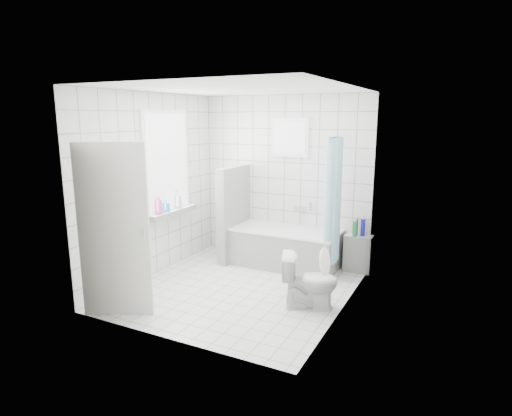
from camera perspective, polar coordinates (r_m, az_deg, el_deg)
The scene contains 19 objects.
ground at distance 5.86m, azimuth -2.19°, elevation -10.68°, with size 3.00×3.00×0.00m, color white.
ceiling at distance 5.41m, azimuth -2.42°, elevation 15.61°, with size 3.00×3.00×0.00m, color white.
wall_back at distance 6.83m, azimuth 3.79°, elevation 3.92°, with size 2.80×0.02×2.60m, color white.
wall_front at distance 4.27m, azimuth -12.06°, elevation -1.28°, with size 2.80×0.02×2.60m, color white.
wall_left at distance 6.28m, azimuth -13.58°, elevation 2.89°, with size 0.02×3.00×2.60m, color white.
wall_right at distance 4.98m, azimuth 11.96°, elevation 0.63°, with size 0.02×3.00×2.60m, color white.
window_left at distance 6.44m, azimuth -11.69°, elevation 5.90°, with size 0.01×0.90×1.40m, color white.
window_back at distance 6.68m, azimuth 4.52°, elevation 9.34°, with size 0.50×0.01×0.50m, color white.
window_sill at distance 6.53m, azimuth -11.10°, elevation -0.58°, with size 0.18×1.02×0.08m, color white.
door at distance 5.07m, azimuth -18.43°, elevation -3.02°, with size 0.04×0.80×2.00m, color silver.
bathtub at distance 6.64m, azimuth 3.95°, elevation -5.26°, with size 1.63×0.77×0.58m.
partition_wall at distance 6.85m, azimuth -2.98°, elevation -0.72°, with size 0.15×0.85×1.50m, color white.
tiled_ledge at distance 6.57m, azimuth 13.45°, elevation -5.90°, with size 0.40×0.24×0.55m, color white.
toilet at distance 5.23m, azimuth 7.15°, elevation -9.64°, with size 0.38×0.66×0.68m, color white.
curtain_rod at distance 6.07m, azimuth 10.79°, elevation 9.36°, with size 0.02×0.02×0.80m, color silver.
shower_curtain at distance 6.05m, azimuth 10.12°, elevation 0.78°, with size 0.14×0.48×1.78m, color #45ADCC, non-canonical shape.
tub_faucet at distance 6.76m, azimuth 5.89°, elevation -0.07°, with size 0.18×0.06×0.06m, color silver.
sill_bottles at distance 6.41m, azimuth -11.66°, elevation 0.75°, with size 0.16×0.60×0.29m.
ledge_bottles at distance 6.45m, azimuth 13.44°, elevation -2.60°, with size 0.17×0.15×0.25m.
Camera 1 is at (2.61, -4.73, 2.27)m, focal length 30.00 mm.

